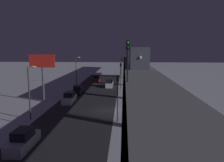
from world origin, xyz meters
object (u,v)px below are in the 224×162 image
Objects in this scene: subway_train at (132,53)px; sedan_silver at (23,141)px; traffic_light_near at (118,92)px; traffic_light_mid at (120,72)px; commercial_billboard at (42,66)px; sedan_white at (109,84)px; rail_signal at (128,54)px; traffic_light_far at (122,64)px; sedan_black at (78,90)px; sedan_white_2 at (69,98)px; sedan_red at (96,79)px.

subway_train reaches higher than sedan_silver.
traffic_light_near is (3.25, 40.67, -4.39)m from subway_train.
traffic_light_mid is 20.25m from commercial_billboard.
subway_train is at bearing 66.25° from sedan_white.
rail_signal is 0.62× the size of traffic_light_near.
rail_signal reaches higher than subway_train.
subway_train is 18.52× the size of rail_signal.
sedan_silver is 0.74× the size of traffic_light_far.
subway_train reaches higher than sedan_black.
traffic_light_near is 1.00× the size of traffic_light_far.
subway_train is at bearing -92.44° from rail_signal.
sedan_red is (-1.80, -25.85, 0.00)m from sedan_white_2.
traffic_light_near is (1.19, -7.81, -5.33)m from rail_signal.
sedan_white_2 is 0.74× the size of traffic_light_far.
traffic_light_mid reaches higher than sedan_silver.
rail_signal is 24.17m from commercial_billboard.
traffic_light_far is (-2.90, -22.60, 3.41)m from sedan_white.
traffic_light_far is (-9.30, -39.08, 3.40)m from sedan_white_2.
sedan_silver is 44.59m from sedan_red.
rail_signal is 22.61m from sedan_white_2.
sedan_white_2 is 1.00× the size of sedan_silver.
sedan_red is at bearing -78.80° from rail_signal.
sedan_black is (6.40, 8.88, 0.01)m from sedan_white.
sedan_black is 0.74× the size of traffic_light_mid.
subway_train is at bearing -94.58° from traffic_light_near.
sedan_white_2 is at bearing -90.00° from sedan_silver.
traffic_light_near reaches higher than sedan_white_2.
rail_signal is 45.57m from sedan_red.
rail_signal is at bearing 98.63° from traffic_light_near.
rail_signal is 9.53m from traffic_light_near.
traffic_light_mid reaches higher than sedan_white_2.
subway_train is 10.20m from traffic_light_far.
commercial_billboard reaches higher than sedan_black.
sedan_white_2 is (-0.00, 7.59, 0.00)m from sedan_black.
sedan_silver is at bearing -100.31° from sedan_white.
sedan_silver is at bearing 90.00° from sedan_white_2.
subway_train is 14.05m from sedan_red.
sedan_white and sedan_silver have the same top height.
traffic_light_far reaches higher than sedan_silver.
commercial_billboard is at bearing 75.07° from sedan_red.
traffic_light_mid is (-9.30, -6.84, 3.40)m from sedan_black.
sedan_black is at bearing 61.23° from subway_train.
sedan_black is 7.59m from sedan_white_2.
traffic_light_mid reaches higher than sedan_white.
sedan_black is 33.00m from traffic_light_far.
traffic_light_mid is (-7.50, 11.42, 3.40)m from sedan_red.
traffic_light_mid is 1.00× the size of traffic_light_far.
traffic_light_mid is (-9.30, -14.43, 3.40)m from sedan_white_2.
traffic_light_far reaches higher than sedan_red.
traffic_light_mid is at bearing -135.41° from commercial_billboard.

